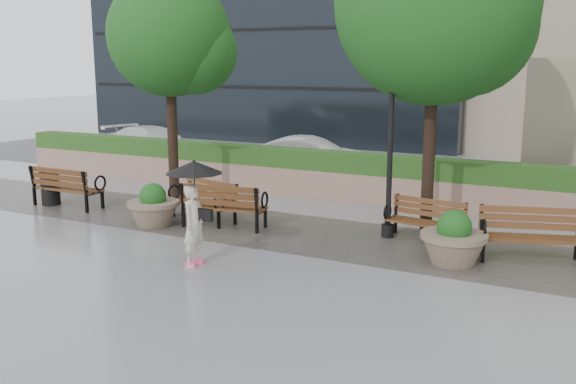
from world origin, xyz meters
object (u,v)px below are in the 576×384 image
at_px(bench_2, 224,215).
at_px(bench_4, 530,246).
at_px(bench_0, 68,195).
at_px(bench_1, 204,209).
at_px(bench_3, 424,229).
at_px(car_right, 310,157).
at_px(planter_left, 153,209).
at_px(lamppost, 390,161).
at_px(pedestrian, 194,202).
at_px(trash_bin, 50,189).
at_px(car_left, 154,144).
at_px(planter_right, 453,243).

height_order(bench_2, bench_4, bench_2).
relative_size(bench_0, bench_4, 0.99).
height_order(bench_1, bench_3, bench_1).
height_order(bench_0, car_right, car_right).
bearing_deg(planter_left, bench_4, 8.29).
xyz_separation_m(bench_1, lamppost, (4.56, 0.65, 1.44)).
distance_m(planter_left, car_right, 7.87).
bearing_deg(pedestrian, trash_bin, 67.95).
distance_m(trash_bin, car_left, 7.90).
distance_m(bench_3, car_left, 14.16).
height_order(planter_right, trash_bin, planter_right).
bearing_deg(trash_bin, planter_right, -0.95).
bearing_deg(pedestrian, car_left, 41.15).
bearing_deg(bench_0, bench_2, -178.34).
bearing_deg(car_left, lamppost, -105.18).
distance_m(planter_left, trash_bin, 4.04).
bearing_deg(bench_2, pedestrian, 102.75).
relative_size(bench_2, bench_3, 1.17).
xyz_separation_m(planter_right, car_left, (-13.63, 7.67, 0.27)).
bearing_deg(lamppost, pedestrian, -126.30).
relative_size(bench_4, trash_bin, 2.30).
height_order(bench_3, lamppost, lamppost).
height_order(bench_1, trash_bin, bench_1).
bearing_deg(bench_2, bench_0, -8.11).
bearing_deg(trash_bin, bench_2, 1.25).
distance_m(bench_4, pedestrian, 6.65).
bearing_deg(car_left, car_right, -78.01).
bearing_deg(bench_3, car_right, 141.13).
height_order(bench_0, lamppost, lamppost).
relative_size(bench_0, car_left, 0.43).
xyz_separation_m(trash_bin, lamppost, (9.34, 1.11, 1.29)).
bearing_deg(planter_left, bench_0, 171.26).
xyz_separation_m(bench_2, trash_bin, (-5.61, -0.12, 0.13)).
bearing_deg(car_right, pedestrian, -176.14).
bearing_deg(bench_1, planter_left, -113.54).
bearing_deg(bench_0, trash_bin, 1.60).
xyz_separation_m(bench_3, car_right, (-5.77, 6.17, 0.41)).
relative_size(bench_2, lamppost, 0.53).
distance_m(bench_3, planter_right, 1.68).
distance_m(bench_1, bench_4, 7.64).
distance_m(bench_1, bench_3, 5.43).
height_order(bench_3, planter_right, planter_right).
xyz_separation_m(planter_left, planter_right, (7.11, 0.32, 0.02)).
height_order(trash_bin, car_right, car_right).
xyz_separation_m(planter_right, lamppost, (-1.77, 1.30, 1.31)).
xyz_separation_m(planter_left, car_right, (0.39, 7.86, 0.27)).
height_order(bench_2, car_right, car_right).
relative_size(planter_right, trash_bin, 1.44).
bearing_deg(planter_right, car_left, 150.62).
distance_m(bench_1, trash_bin, 4.81).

